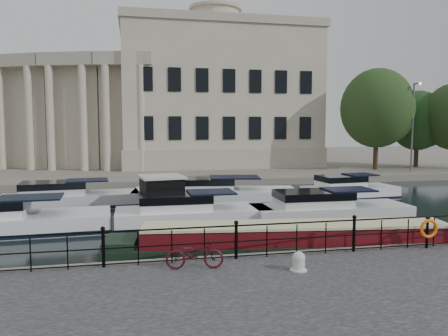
% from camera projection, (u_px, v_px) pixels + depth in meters
% --- Properties ---
extents(ground_plane, '(160.00, 160.00, 0.00)m').
position_uv_depth(ground_plane, '(222.00, 255.00, 15.88)').
color(ground_plane, black).
rests_on(ground_plane, ground).
extents(far_bank, '(120.00, 42.00, 0.55)m').
position_uv_depth(far_bank, '(159.00, 163.00, 53.86)').
color(far_bank, '#6B665B').
rests_on(far_bank, ground_plane).
extents(railing, '(24.14, 0.14, 1.22)m').
position_uv_depth(railing, '(236.00, 238.00, 13.57)').
color(railing, black).
rests_on(railing, near_quay).
extents(civic_building, '(53.55, 31.84, 16.85)m').
position_uv_depth(civic_building, '(151.00, 106.00, 48.84)').
color(civic_building, '#ADA38C').
rests_on(civic_building, far_bank).
extents(bicycle, '(1.73, 0.78, 0.88)m').
position_uv_depth(bicycle, '(195.00, 254.00, 12.63)').
color(bicycle, '#420B18').
rests_on(bicycle, near_quay).
extents(mooring_bollard, '(0.49, 0.49, 0.56)m').
position_uv_depth(mooring_bollard, '(299.00, 262.00, 12.49)').
color(mooring_bollard, beige).
rests_on(mooring_bollard, near_quay).
extents(life_ring_post, '(0.66, 0.18, 1.08)m').
position_uv_depth(life_ring_post, '(429.00, 229.00, 14.71)').
color(life_ring_post, black).
rests_on(life_ring_post, near_quay).
extents(narrowboat, '(13.87, 3.53, 1.51)m').
position_uv_depth(narrowboat, '(296.00, 246.00, 15.78)').
color(narrowboat, black).
rests_on(narrowboat, ground_plane).
extents(harbour_hut, '(3.36, 2.94, 2.19)m').
position_uv_depth(harbour_hut, '(162.00, 197.00, 23.00)').
color(harbour_hut, '#6B665B').
rests_on(harbour_hut, ground_plane).
extents(cabin_cruisers, '(27.14, 10.09, 1.99)m').
position_uv_depth(cabin_cruisers, '(187.00, 206.00, 23.62)').
color(cabin_cruisers, white).
rests_on(cabin_cruisers, ground_plane).
extents(trees, '(14.39, 8.37, 9.70)m').
position_uv_depth(trees, '(413.00, 116.00, 42.75)').
color(trees, black).
rests_on(trees, far_bank).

